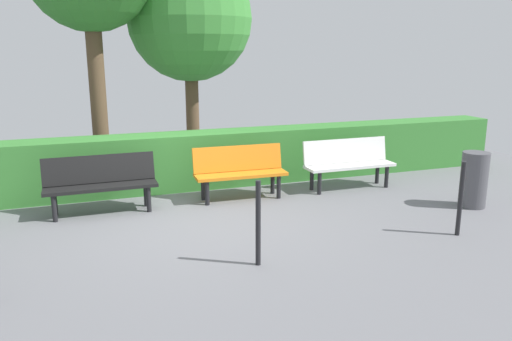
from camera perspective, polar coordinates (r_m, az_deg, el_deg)
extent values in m
plane|color=slate|center=(7.51, -7.62, -5.29)|extent=(16.00, 16.00, 0.00)
cube|color=white|center=(8.99, 10.58, 0.53)|extent=(1.63, 0.42, 0.05)
cube|color=white|center=(9.10, 10.05, 2.23)|extent=(1.62, 0.12, 0.42)
cylinder|color=black|center=(9.26, 14.53, -0.69)|extent=(0.07, 0.07, 0.39)
cylinder|color=black|center=(9.50, 13.54, -0.27)|extent=(0.07, 0.07, 0.39)
cylinder|color=black|center=(8.61, 7.18, -1.44)|extent=(0.07, 0.07, 0.39)
cylinder|color=black|center=(8.87, 6.32, -0.96)|extent=(0.07, 0.07, 0.39)
cube|color=orange|center=(8.22, -1.71, -0.46)|extent=(1.52, 0.47, 0.05)
cube|color=orange|center=(8.35, -2.08, 1.40)|extent=(1.51, 0.17, 0.42)
cylinder|color=black|center=(8.33, 2.58, -1.86)|extent=(0.07, 0.07, 0.39)
cylinder|color=black|center=(8.60, 1.88, -1.35)|extent=(0.07, 0.07, 0.39)
cylinder|color=black|center=(8.00, -5.55, -2.56)|extent=(0.07, 0.07, 0.39)
cylinder|color=black|center=(8.28, -5.99, -2.01)|extent=(0.07, 0.07, 0.39)
cube|color=black|center=(7.85, -17.08, -1.78)|extent=(1.64, 0.43, 0.05)
cube|color=black|center=(7.97, -17.28, 0.19)|extent=(1.64, 0.14, 0.42)
cylinder|color=black|center=(7.82, -12.02, -3.20)|extent=(0.07, 0.07, 0.39)
cylinder|color=black|center=(8.10, -12.33, -2.62)|extent=(0.07, 0.07, 0.39)
cylinder|color=black|center=(7.76, -21.83, -4.03)|extent=(0.07, 0.07, 0.39)
cylinder|color=black|center=(8.05, -21.78, -3.40)|extent=(0.07, 0.07, 0.39)
cube|color=#387F33|center=(9.13, -4.09, 1.41)|extent=(11.46, 0.66, 0.97)
cylinder|color=brown|center=(10.95, -7.19, 6.75)|extent=(0.28, 0.28, 2.24)
sphere|color=#3D8C38|center=(10.88, -7.50, 16.67)|extent=(2.56, 2.56, 2.56)
cylinder|color=brown|center=(10.05, -17.42, 8.24)|extent=(0.30, 0.30, 3.16)
cylinder|color=black|center=(7.14, 22.10, -3.00)|extent=(0.06, 0.06, 1.00)
cylinder|color=black|center=(5.72, 0.24, -6.00)|extent=(0.06, 0.06, 1.00)
cylinder|color=#4C4C51|center=(8.54, 23.39, -0.96)|extent=(0.41, 0.41, 0.87)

